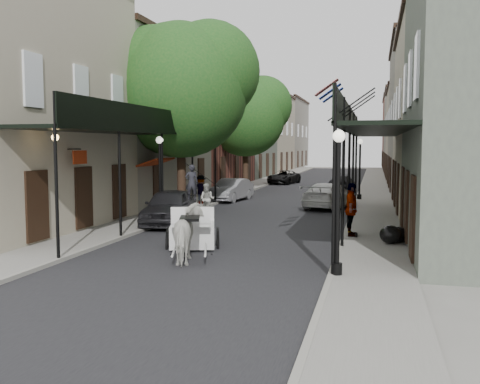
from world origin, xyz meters
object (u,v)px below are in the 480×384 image
Objects in this scene: carriage at (193,213)px; pedestrian_sidewalk_left at (201,189)px; lamppost_right_near at (338,200)px; horse at (190,233)px; car_left_mid at (231,190)px; pedestrian_walking at (207,199)px; lamppost_left at (160,177)px; lamppost_right_far at (360,168)px; tree_near at (189,85)px; car_left_far at (284,177)px; car_right_near at (329,195)px; tree_far at (251,114)px; pedestrian_sidewalk_right at (351,210)px; car_left_near at (169,207)px; car_right_far at (342,182)px.

carriage is 1.75× the size of pedestrian_sidewalk_left.
lamppost_right_near is at bearing -51.59° from carriage.
horse is 17.39m from car_left_mid.
carriage reaches higher than pedestrian_walking.
pedestrian_sidewalk_left is at bearing 94.02° from lamppost_left.
lamppost_right_near and lamppost_right_far have the same top height.
tree_near reaches higher than lamppost_left.
car_left_mid is 0.97× the size of car_left_far.
pedestrian_walking is at bearing 50.49° from car_right_near.
tree_far is at bearing 143.49° from lamppost_right_far.
lamppost_left is 14.53m from lamppost_right_far.
pedestrian_sidewalk_right is (4.46, 5.03, 0.25)m from horse.
car_left_near is at bearing -82.18° from car_left_mid.
pedestrian_walking is 0.80× the size of pedestrian_sidewalk_right.
car_left_far is at bearing 76.51° from carriage.
lamppost_left is 0.97× the size of car_right_far.
carriage is 24.36m from car_right_far.
tree_near is 4.93× the size of pedestrian_sidewalk_right.
tree_far reaches higher than car_left_mid.
car_left_far is at bearing 86.48° from tree_near.
car_right_far is (7.20, 12.51, -0.28)m from pedestrian_sidewalk_left.
tree_far is 1.88× the size of car_left_near.
car_right_far is (-1.50, 27.62, -1.40)m from lamppost_right_near.
car_right_near is at bearing 97.65° from car_right_far.
lamppost_right_near is at bearing 103.30° from pedestrian_sidewalk_left.
pedestrian_walking is at bearing 122.00° from lamppost_right_near.
pedestrian_sidewalk_left reaches higher than car_left_far.
tree_far is 1.80× the size of car_right_near.
lamppost_right_near is at bearing -67.72° from car_left_far.
pedestrian_sidewalk_right is (8.40, -6.15, -5.39)m from tree_near.
car_left_mid is at bearing 64.67° from car_right_far.
lamppost_right_far is at bearing 55.65° from lamppost_left.
lamppost_right_near is 2.39× the size of pedestrian_walking.
car_right_far is (6.85, 1.44, -5.18)m from tree_far.
car_right_far is (6.20, 9.55, -0.04)m from car_left_mid.
horse is at bearing -61.23° from lamppost_left.
tree_near is 1.12× the size of tree_far.
car_left_mid is at bearing 96.70° from pedestrian_walking.
car_right_near is (-1.50, 15.76, -1.35)m from lamppost_right_near.
car_right_near is at bearing -62.32° from car_left_far.
horse reaches higher than pedestrian_walking.
tree_near is 11.72m from pedestrian_sidewalk_right.
lamppost_right_far is (8.35, -6.18, -3.79)m from tree_far.
pedestrian_sidewalk_left is (-8.70, 15.10, -1.12)m from lamppost_right_near.
pedestrian_sidewalk_left is (-4.34, 14.10, 0.08)m from horse.
lamppost_left is 2.29× the size of pedestrian_sidewalk_left.
tree_far reaches higher than car_right_near.
lamppost_right_near is 2.29× the size of pedestrian_sidewalk_left.
lamppost_left is at bearing 78.79° from car_right_far.
tree_far is 5.54× the size of pedestrian_walking.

